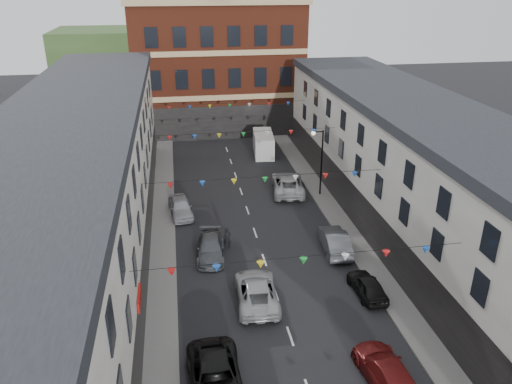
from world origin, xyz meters
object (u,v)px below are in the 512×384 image
street_lamp (319,154)px  pedestrian (227,238)px  car_right_e (335,241)px  white_van (263,144)px  car_right_d (367,285)px  car_right_c (387,372)px  car_left_d (210,248)px  car_left_e (180,207)px  car_right_f (288,184)px  moving_car (257,291)px  car_left_c (216,380)px

street_lamp → pedestrian: 12.29m
car_right_e → white_van: (-1.34, 21.40, 0.39)m
car_right_d → car_right_c: bearing=73.6°
car_left_d → car_right_d: 10.96m
car_right_d → car_left_e: bearing=-52.3°
car_right_c → car_right_f: bearing=-94.5°
car_right_e → moving_car: car_right_e is taller
car_left_d → moving_car: size_ratio=0.87×
car_right_c → car_right_d: 7.36m
car_right_f → white_van: size_ratio=1.12×
street_lamp → car_left_d: 13.86m
car_right_e → white_van: size_ratio=0.89×
car_right_f → car_left_d: bearing=60.5°
car_left_d → car_left_e: (-1.90, 6.84, 0.07)m
car_left_e → car_left_d: bearing=-81.0°
car_left_c → car_left_e: (-1.18, 19.29, -0.03)m
car_left_d → car_right_f: bearing=57.2°
car_right_c → car_right_d: size_ratio=1.32×
street_lamp → car_right_c: (-2.80, -22.10, -3.19)m
street_lamp → car_left_c: street_lamp is taller
white_van → pedestrian: white_van is taller
car_right_c → moving_car: bearing=-59.8°
car_right_e → white_van: white_van is taller
car_left_e → moving_car: (4.21, -12.55, -0.00)m
car_right_e → car_right_f: (-1.00, 10.76, 0.05)m
car_left_e → car_right_d: car_left_e is taller
car_left_c → car_left_d: size_ratio=1.20×
car_right_c → pedestrian: pedestrian is taller
car_left_e → car_right_f: size_ratio=0.73×
street_lamp → pedestrian: bearing=-138.2°
car_left_e → pedestrian: size_ratio=2.72×
car_right_e → car_right_f: size_ratio=0.79×
car_left_d → moving_car: bearing=-63.4°
car_right_f → car_right_c: bearing=96.9°
car_right_d → car_right_f: bearing=-87.8°
street_lamp → car_left_e: (-12.05, -2.02, -3.18)m
car_right_c → moving_car: (-5.04, 7.54, 0.01)m
white_van → pedestrian: 20.74m
moving_car → car_right_f: bearing=-105.4°
car_left_e → car_right_d: size_ratio=1.15×
car_right_e → pedestrian: bearing=-7.3°
car_right_f → pedestrian: car_right_f is taller
car_right_d → car_left_d: bearing=-36.4°
car_left_c → car_right_f: bearing=67.8°
car_left_e → pedestrian: (3.18, -5.90, 0.06)m
moving_car → car_right_d: bearing=-179.8°
street_lamp → car_right_c: 22.51m
car_left_d → car_right_d: car_left_d is taller
car_left_c → car_right_e: car_right_e is taller
car_left_c → car_right_e: size_ratio=1.17×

